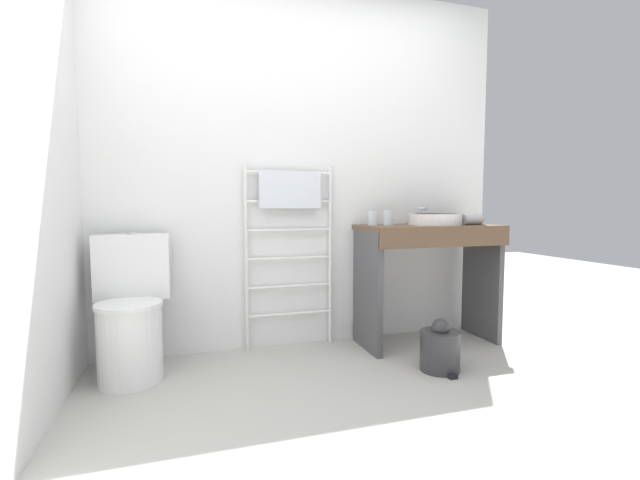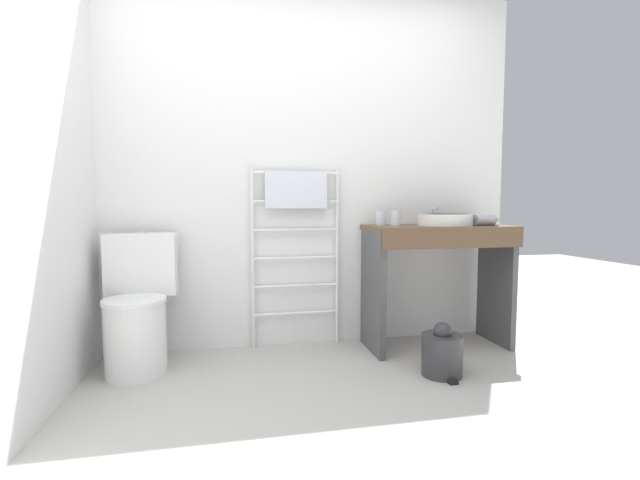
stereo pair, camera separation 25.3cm
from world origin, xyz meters
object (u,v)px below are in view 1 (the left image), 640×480
towel_radiator (290,216)px  toilet (131,315)px  hair_dryer (472,219)px  cup_near_edge (388,218)px  cup_near_wall (373,218)px  trash_bin (440,349)px  sink_basin (435,219)px

towel_radiator → toilet: bearing=-166.3°
hair_dryer → cup_near_edge: bearing=168.4°
towel_radiator → cup_near_wall: (0.59, -0.07, -0.02)m
hair_dryer → trash_bin: size_ratio=0.60×
towel_radiator → sink_basin: 1.03m
cup_near_wall → sink_basin: bearing=-16.2°
cup_near_wall → hair_dryer: size_ratio=0.53×
sink_basin → towel_radiator: bearing=169.1°
cup_near_edge → hair_dryer: cup_near_edge is taller
cup_near_edge → towel_radiator: bearing=168.9°
cup_near_wall → hair_dryer: (0.69, -0.18, -0.01)m
towel_radiator → trash_bin: (0.75, -0.69, -0.78)m
cup_near_edge → cup_near_wall: bearing=145.4°
toilet → cup_near_wall: bearing=6.1°
cup_near_edge → trash_bin: (0.07, -0.56, -0.77)m
cup_near_edge → hair_dryer: size_ratio=0.54×
hair_dryer → towel_radiator: bearing=168.6°
sink_basin → hair_dryer: bearing=-13.0°
cup_near_wall → trash_bin: (0.16, -0.62, -0.77)m
toilet → cup_near_edge: cup_near_edge is taller
towel_radiator → trash_bin: towel_radiator is taller
sink_basin → cup_near_wall: size_ratio=3.74×
towel_radiator → hair_dryer: bearing=-11.4°
towel_radiator → cup_near_edge: 0.69m
towel_radiator → cup_near_wall: 0.59m
sink_basin → trash_bin: (-0.26, -0.50, -0.76)m
toilet → trash_bin: 1.81m
toilet → towel_radiator: bearing=13.7°
cup_near_edge → trash_bin: cup_near_edge is taller
cup_near_edge → trash_bin: size_ratio=0.33×
towel_radiator → hair_dryer: 1.30m
cup_near_wall → cup_near_edge: cup_near_edge is taller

